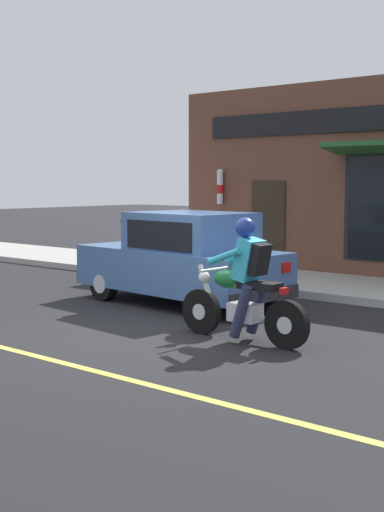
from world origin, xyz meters
TOP-DOWN VIEW (x-y plane):
  - ground_plane at (0.00, 0.00)m, footprint 80.00×80.00m
  - sidewalk_curb at (5.20, 3.00)m, footprint 2.60×22.00m
  - motorcycle_with_rider at (0.46, -1.31)m, footprint 0.56×2.02m
  - car_hatchback at (2.08, 1.15)m, footprint 1.96×3.91m

SIDE VIEW (x-z plane):
  - ground_plane at x=0.00m, z-range 0.00..0.00m
  - sidewalk_curb at x=5.20m, z-range 0.00..0.14m
  - motorcycle_with_rider at x=0.46m, z-range -0.13..1.49m
  - car_hatchback at x=2.08m, z-range -0.02..1.55m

